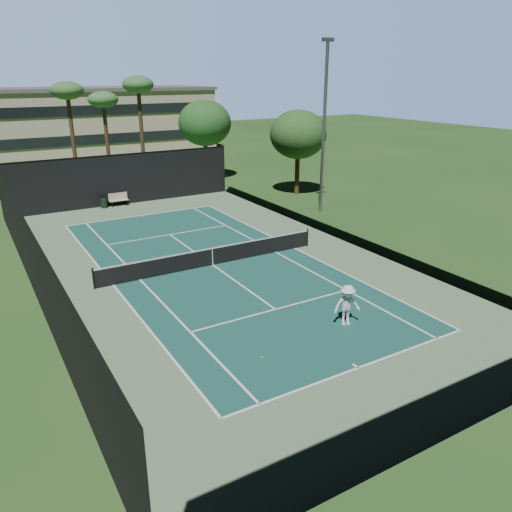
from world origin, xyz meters
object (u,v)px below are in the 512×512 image
(tennis_net, at_px, (212,256))
(tennis_ball_a, at_px, (262,357))
(player, at_px, (347,305))
(trash_bin, at_px, (104,202))
(tennis_ball_c, at_px, (218,254))
(tennis_ball_b, at_px, (152,256))
(park_bench, at_px, (118,199))
(tennis_ball_d, at_px, (71,268))

(tennis_net, height_order, tennis_ball_a, tennis_net)
(player, height_order, trash_bin, player)
(tennis_ball_a, xyz_separation_m, tennis_ball_c, (3.62, 10.88, -0.00))
(tennis_ball_a, height_order, tennis_ball_b, tennis_ball_a)
(player, bearing_deg, trash_bin, 116.03)
(player, xyz_separation_m, tennis_ball_b, (-4.23, 12.01, -0.85))
(tennis_ball_a, bearing_deg, player, 6.18)
(park_bench, bearing_deg, tennis_ball_b, -97.78)
(tennis_ball_d, bearing_deg, park_bench, 63.34)
(park_bench, bearing_deg, trash_bin, -174.29)
(trash_bin, bearing_deg, park_bench, 5.71)
(tennis_ball_c, distance_m, park_bench, 14.51)
(tennis_ball_d, xyz_separation_m, trash_bin, (5.01, 12.22, 0.44))
(tennis_ball_b, distance_m, tennis_ball_c, 3.78)
(player, relative_size, tennis_ball_d, 23.64)
(tennis_net, relative_size, tennis_ball_a, 184.11)
(tennis_ball_d, bearing_deg, player, -55.17)
(tennis_ball_d, xyz_separation_m, park_bench, (6.19, 12.33, 0.51))
(tennis_net, bearing_deg, tennis_ball_b, 129.32)
(tennis_ball_a, distance_m, tennis_ball_b, 12.49)
(player, relative_size, park_bench, 1.18)
(tennis_ball_d, bearing_deg, tennis_ball_c, -14.74)
(tennis_ball_c, distance_m, trash_bin, 14.58)
(tennis_ball_b, relative_size, trash_bin, 0.07)
(tennis_ball_b, height_order, tennis_ball_c, tennis_ball_c)
(tennis_ball_a, relative_size, park_bench, 0.05)
(tennis_ball_c, bearing_deg, trash_bin, 101.31)
(tennis_ball_d, height_order, park_bench, park_bench)
(tennis_net, xyz_separation_m, park_bench, (-0.67, 15.74, -0.01))
(tennis_net, height_order, tennis_ball_b, tennis_net)
(tennis_net, height_order, park_bench, tennis_net)
(tennis_net, distance_m, tennis_ball_a, 9.91)
(tennis_net, xyz_separation_m, tennis_ball_d, (-6.86, 3.41, -0.52))
(tennis_ball_a, bearing_deg, tennis_ball_b, 89.09)
(tennis_net, distance_m, tennis_ball_c, 1.75)
(tennis_ball_a, distance_m, trash_bin, 25.18)
(tennis_ball_c, relative_size, trash_bin, 0.07)
(tennis_ball_a, xyz_separation_m, park_bench, (1.95, 25.28, 0.51))
(trash_bin, bearing_deg, player, -81.55)
(tennis_net, height_order, player, player)
(tennis_net, distance_m, trash_bin, 15.73)
(tennis_ball_b, distance_m, park_bench, 12.92)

